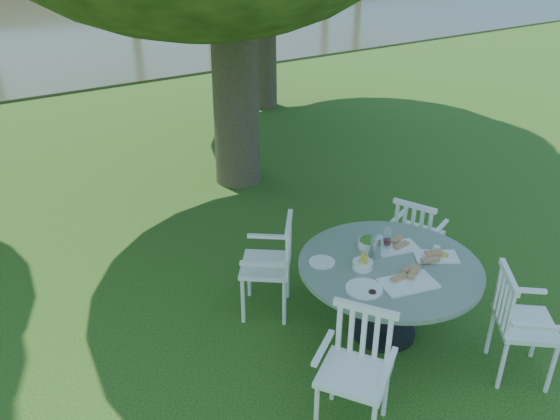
% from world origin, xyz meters
% --- Properties ---
extents(ground, '(140.00, 140.00, 0.00)m').
position_xyz_m(ground, '(0.00, 0.00, 0.00)').
color(ground, '#193E0C').
rests_on(ground, ground).
extents(table, '(1.52, 1.52, 0.72)m').
position_xyz_m(table, '(0.32, -0.92, 0.60)').
color(table, black).
rests_on(table, ground).
extents(chair_ne, '(0.53, 0.55, 0.86)m').
position_xyz_m(chair_ne, '(1.20, -0.43, 0.51)').
color(chair_ne, white).
rests_on(chair_ne, ground).
extents(chair_nw, '(0.64, 0.65, 0.94)m').
position_xyz_m(chair_nw, '(-0.26, -0.10, 0.55)').
color(chair_nw, white).
rests_on(chair_nw, ground).
extents(chair_sw, '(0.60, 0.61, 0.90)m').
position_xyz_m(chair_sw, '(-0.52, -1.47, 0.53)').
color(chair_sw, white).
rests_on(chair_sw, ground).
extents(chair_se, '(0.63, 0.63, 0.91)m').
position_xyz_m(chair_se, '(0.77, -1.82, 0.54)').
color(chair_se, white).
rests_on(chair_se, ground).
extents(tableware, '(1.17, 0.93, 0.20)m').
position_xyz_m(tableware, '(0.28, -0.87, 0.75)').
color(tableware, white).
rests_on(tableware, table).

